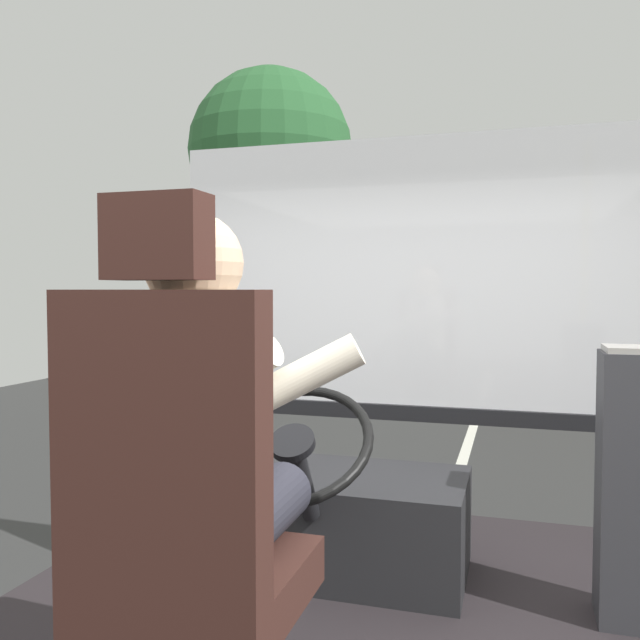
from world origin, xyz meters
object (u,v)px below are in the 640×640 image
(driver_seat, at_px, (184,537))
(fare_box, at_px, (634,486))
(steering_console, at_px, (330,517))
(bus_driver, at_px, (205,430))

(driver_seat, xyz_separation_m, fare_box, (1.12, 1.12, -0.11))
(driver_seat, distance_m, fare_box, 1.59)
(steering_console, relative_size, fare_box, 1.14)
(driver_seat, bearing_deg, fare_box, 44.98)
(driver_seat, height_order, fare_box, driver_seat)
(driver_seat, bearing_deg, bus_driver, 90.00)
(bus_driver, distance_m, steering_console, 1.26)
(driver_seat, xyz_separation_m, steering_console, (0.00, 1.22, -0.37))
(bus_driver, bearing_deg, driver_seat, -90.00)
(driver_seat, xyz_separation_m, bus_driver, (0.00, 0.11, 0.22))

